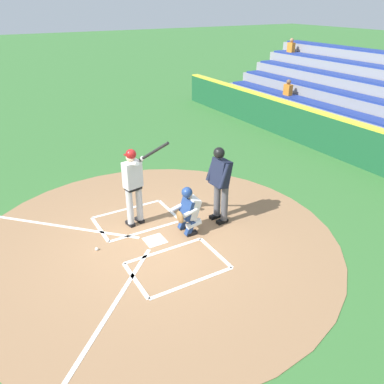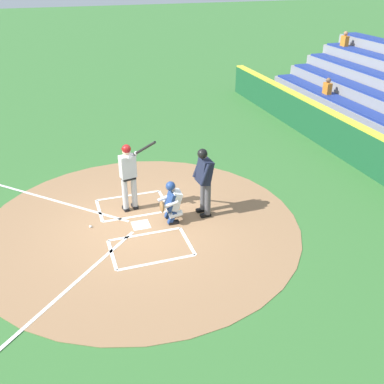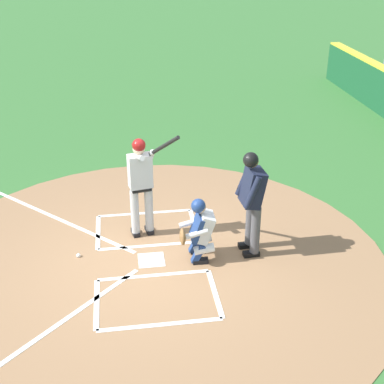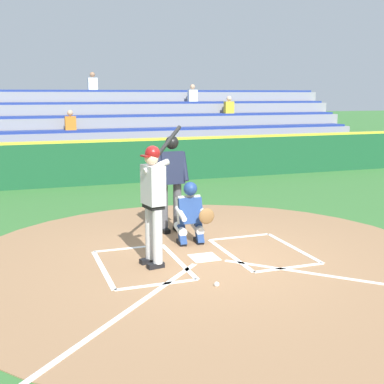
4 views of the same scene
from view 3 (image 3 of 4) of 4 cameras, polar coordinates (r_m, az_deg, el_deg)
name	(u,v)px [view 3 (image 3 of 4)]	position (r m, az deg, el deg)	size (l,w,h in m)	color
ground_plane	(151,261)	(9.11, -4.36, -7.32)	(120.00, 120.00, 0.00)	#387033
dirt_circle	(151,260)	(9.11, -4.36, -7.29)	(8.00, 8.00, 0.01)	#99704C
home_plate_and_chalk	(99,264)	(9.11, -9.94, -7.61)	(7.93, 4.91, 0.01)	white
batter	(141,181)	(9.31, -5.44, 1.21)	(0.86, 0.85, 2.13)	#BCBCBC
catcher	(199,229)	(8.83, 0.78, -3.94)	(0.59, 0.61, 1.13)	black
plate_umpire	(252,197)	(8.83, 6.43, -0.50)	(0.60, 0.44, 1.86)	#4C4C51
baseball	(78,256)	(9.36, -12.04, -6.65)	(0.07, 0.07, 0.07)	white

